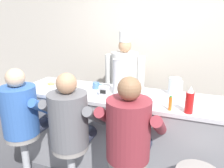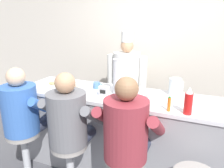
{
  "view_description": "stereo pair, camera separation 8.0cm",
  "coord_description": "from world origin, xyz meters",
  "px_view_note": "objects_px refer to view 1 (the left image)",
  "views": [
    {
      "loc": [
        0.53,
        -1.9,
        1.81
      ],
      "look_at": [
        -0.31,
        0.31,
        1.1
      ],
      "focal_mm": 35.0,
      "sensor_mm": 36.0,
      "label": 1
    },
    {
      "loc": [
        0.61,
        -1.87,
        1.81
      ],
      "look_at": [
        -0.31,
        0.31,
        1.1
      ],
      "focal_mm": 35.0,
      "sensor_mm": 36.0,
      "label": 2
    }
  ],
  "objects_px": {
    "diner_seated_blue": "(22,115)",
    "napkin_dispenser_chrome": "(104,91)",
    "water_pitcher_clear": "(175,86)",
    "diner_seated_grey": "(71,123)",
    "diner_seated_maroon": "(129,133)",
    "coffee_mug_tan": "(72,88)",
    "hot_sauce_bottle_orange": "(170,103)",
    "cook_in_whites_near": "(124,79)",
    "coffee_mug_blue": "(96,86)",
    "cup_stack_steel": "(117,77)",
    "breakfast_plate": "(51,85)",
    "cereal_bowl": "(153,95)",
    "ketchup_bottle_red": "(190,101)"
  },
  "relations": [
    {
      "from": "hot_sauce_bottle_orange",
      "to": "water_pitcher_clear",
      "type": "xyz_separation_m",
      "value": [
        -0.01,
        0.49,
        0.03
      ]
    },
    {
      "from": "water_pitcher_clear",
      "to": "diner_seated_blue",
      "type": "bearing_deg",
      "value": -151.64
    },
    {
      "from": "cup_stack_steel",
      "to": "napkin_dispenser_chrome",
      "type": "relative_size",
      "value": 3.53
    },
    {
      "from": "cup_stack_steel",
      "to": "diner_seated_grey",
      "type": "bearing_deg",
      "value": -114.96
    },
    {
      "from": "water_pitcher_clear",
      "to": "diner_seated_grey",
      "type": "relative_size",
      "value": 0.14
    },
    {
      "from": "diner_seated_grey",
      "to": "cook_in_whites_near",
      "type": "height_order",
      "value": "cook_in_whites_near"
    },
    {
      "from": "diner_seated_maroon",
      "to": "diner_seated_grey",
      "type": "bearing_deg",
      "value": -179.88
    },
    {
      "from": "ketchup_bottle_red",
      "to": "hot_sauce_bottle_orange",
      "type": "height_order",
      "value": "ketchup_bottle_red"
    },
    {
      "from": "water_pitcher_clear",
      "to": "cereal_bowl",
      "type": "xyz_separation_m",
      "value": [
        -0.21,
        -0.2,
        -0.07
      ]
    },
    {
      "from": "breakfast_plate",
      "to": "cook_in_whites_near",
      "type": "height_order",
      "value": "cook_in_whites_near"
    },
    {
      "from": "coffee_mug_blue",
      "to": "cook_in_whites_near",
      "type": "bearing_deg",
      "value": 82.98
    },
    {
      "from": "ketchup_bottle_red",
      "to": "hot_sauce_bottle_orange",
      "type": "relative_size",
      "value": 1.82
    },
    {
      "from": "hot_sauce_bottle_orange",
      "to": "cook_in_whites_near",
      "type": "bearing_deg",
      "value": 125.08
    },
    {
      "from": "diner_seated_maroon",
      "to": "cereal_bowl",
      "type": "bearing_deg",
      "value": 82.1
    },
    {
      "from": "breakfast_plate",
      "to": "cup_stack_steel",
      "type": "bearing_deg",
      "value": 1.21
    },
    {
      "from": "cup_stack_steel",
      "to": "diner_seated_blue",
      "type": "height_order",
      "value": "cup_stack_steel"
    },
    {
      "from": "water_pitcher_clear",
      "to": "ketchup_bottle_red",
      "type": "bearing_deg",
      "value": -70.15
    },
    {
      "from": "ketchup_bottle_red",
      "to": "breakfast_plate",
      "type": "relative_size",
      "value": 1.15
    },
    {
      "from": "water_pitcher_clear",
      "to": "coffee_mug_tan",
      "type": "xyz_separation_m",
      "value": [
        -1.13,
        -0.36,
        -0.05
      ]
    },
    {
      "from": "diner_seated_maroon",
      "to": "cook_in_whites_near",
      "type": "relative_size",
      "value": 0.84
    },
    {
      "from": "cereal_bowl",
      "to": "diner_seated_maroon",
      "type": "bearing_deg",
      "value": -97.9
    },
    {
      "from": "hot_sauce_bottle_orange",
      "to": "coffee_mug_blue",
      "type": "relative_size",
      "value": 1.1
    },
    {
      "from": "diner_seated_maroon",
      "to": "coffee_mug_tan",
      "type": "bearing_deg",
      "value": 151.93
    },
    {
      "from": "diner_seated_blue",
      "to": "napkin_dispenser_chrome",
      "type": "bearing_deg",
      "value": 30.89
    },
    {
      "from": "water_pitcher_clear",
      "to": "napkin_dispenser_chrome",
      "type": "bearing_deg",
      "value": -154.44
    },
    {
      "from": "ketchup_bottle_red",
      "to": "cereal_bowl",
      "type": "bearing_deg",
      "value": 143.39
    },
    {
      "from": "breakfast_plate",
      "to": "napkin_dispenser_chrome",
      "type": "distance_m",
      "value": 0.79
    },
    {
      "from": "breakfast_plate",
      "to": "cook_in_whites_near",
      "type": "relative_size",
      "value": 0.14
    },
    {
      "from": "cup_stack_steel",
      "to": "ketchup_bottle_red",
      "type": "bearing_deg",
      "value": -18.53
    },
    {
      "from": "cereal_bowl",
      "to": "coffee_mug_blue",
      "type": "relative_size",
      "value": 1.03
    },
    {
      "from": "coffee_mug_tan",
      "to": "diner_seated_blue",
      "type": "bearing_deg",
      "value": -129.06
    },
    {
      "from": "coffee_mug_blue",
      "to": "napkin_dispenser_chrome",
      "type": "xyz_separation_m",
      "value": [
        0.19,
        -0.21,
        0.02
      ]
    },
    {
      "from": "cup_stack_steel",
      "to": "diner_seated_grey",
      "type": "height_order",
      "value": "cup_stack_steel"
    },
    {
      "from": "napkin_dispenser_chrome",
      "to": "cook_in_whites_near",
      "type": "relative_size",
      "value": 0.07
    },
    {
      "from": "breakfast_plate",
      "to": "cereal_bowl",
      "type": "height_order",
      "value": "cereal_bowl"
    },
    {
      "from": "water_pitcher_clear",
      "to": "coffee_mug_blue",
      "type": "xyz_separation_m",
      "value": [
        -0.92,
        -0.13,
        -0.06
      ]
    },
    {
      "from": "hot_sauce_bottle_orange",
      "to": "cereal_bowl",
      "type": "distance_m",
      "value": 0.36
    },
    {
      "from": "diner_seated_grey",
      "to": "cook_in_whites_near",
      "type": "xyz_separation_m",
      "value": [
        0.07,
        1.49,
        0.07
      ]
    },
    {
      "from": "water_pitcher_clear",
      "to": "diner_seated_blue",
      "type": "distance_m",
      "value": 1.71
    },
    {
      "from": "ketchup_bottle_red",
      "to": "cup_stack_steel",
      "type": "distance_m",
      "value": 0.84
    },
    {
      "from": "cook_in_whites_near",
      "to": "diner_seated_grey",
      "type": "bearing_deg",
      "value": -92.84
    },
    {
      "from": "cup_stack_steel",
      "to": "napkin_dispenser_chrome",
      "type": "xyz_separation_m",
      "value": [
        -0.1,
        -0.12,
        -0.15
      ]
    },
    {
      "from": "ketchup_bottle_red",
      "to": "diner_seated_grey",
      "type": "relative_size",
      "value": 0.19
    },
    {
      "from": "water_pitcher_clear",
      "to": "diner_seated_maroon",
      "type": "height_order",
      "value": "diner_seated_maroon"
    },
    {
      "from": "coffee_mug_tan",
      "to": "diner_seated_grey",
      "type": "relative_size",
      "value": 0.1
    },
    {
      "from": "cup_stack_steel",
      "to": "hot_sauce_bottle_orange",
      "type": "bearing_deg",
      "value": -23.02
    },
    {
      "from": "diner_seated_grey",
      "to": "diner_seated_maroon",
      "type": "relative_size",
      "value": 0.98
    },
    {
      "from": "ketchup_bottle_red",
      "to": "cereal_bowl",
      "type": "height_order",
      "value": "ketchup_bottle_red"
    },
    {
      "from": "water_pitcher_clear",
      "to": "coffee_mug_blue",
      "type": "bearing_deg",
      "value": -171.68
    },
    {
      "from": "coffee_mug_tan",
      "to": "diner_seated_maroon",
      "type": "xyz_separation_m",
      "value": [
        0.83,
        -0.44,
        -0.19
      ]
    }
  ]
}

